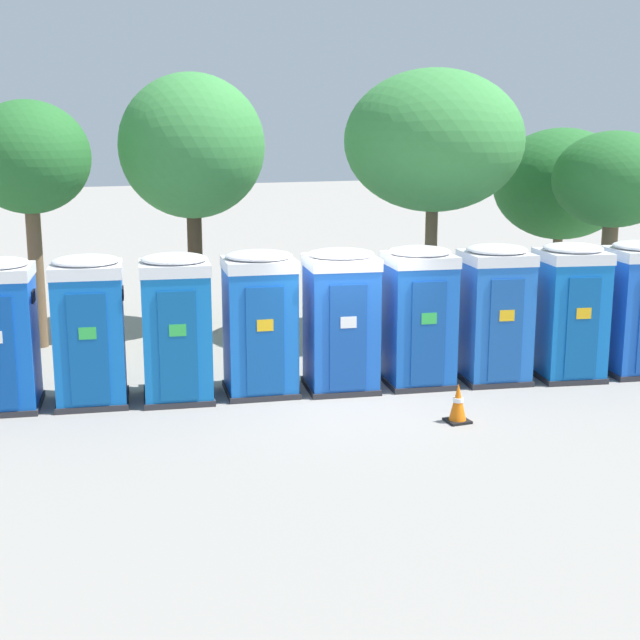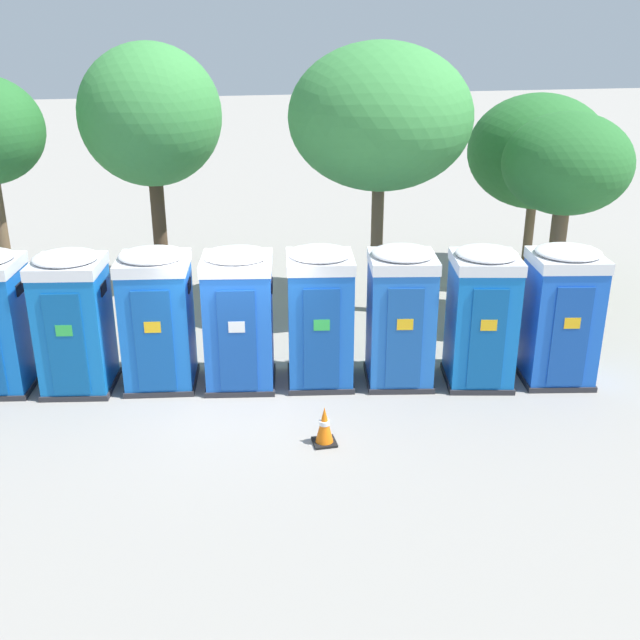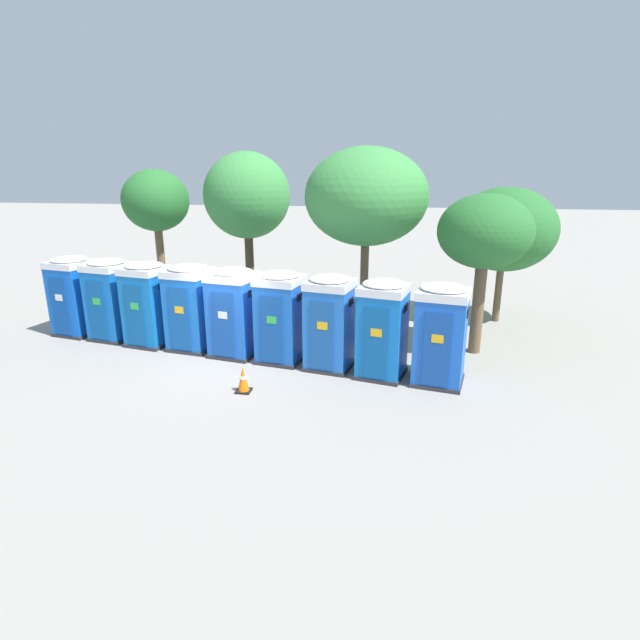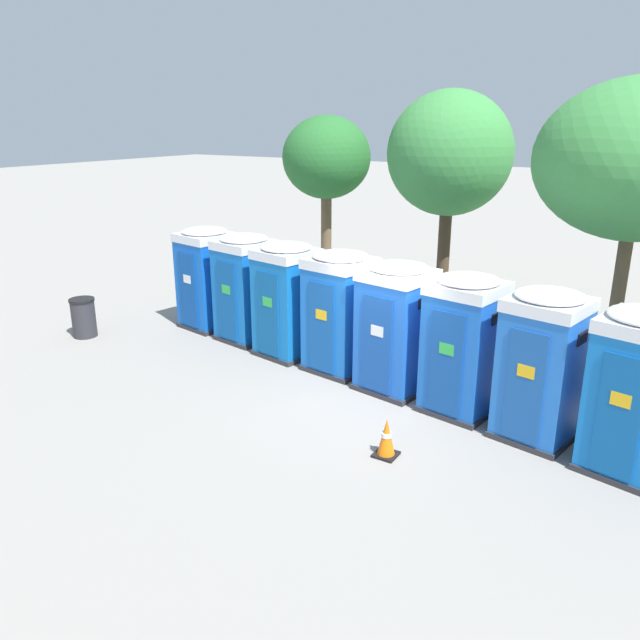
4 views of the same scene
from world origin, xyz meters
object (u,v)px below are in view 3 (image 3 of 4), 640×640
object	(u,v)px
portapotty_2	(148,304)
portapotty_7	(383,328)
portapotty_0	(74,295)
portapotty_6	(330,322)
portapotty_3	(191,307)
portapotty_8	(441,334)
portapotty_5	(281,316)
portapotty_4	(233,312)
street_tree_4	(156,202)
traffic_cone	(243,380)
street_tree_2	(485,233)
portapotty_1	(111,299)
street_tree_0	(366,197)
street_tree_1	(247,196)
street_tree_3	(505,230)

from	to	relation	value
portapotty_2	portapotty_7	bearing A→B (deg)	-10.50
portapotty_0	portapotty_6	xyz separation A→B (m)	(8.53, -1.53, 0.00)
portapotty_3	portapotty_8	world-z (taller)	same
portapotty_2	portapotty_3	size ratio (longest dim) A/B	1.00
portapotty_5	portapotty_8	size ratio (longest dim) A/B	1.00
portapotty_2	portapotty_4	size ratio (longest dim) A/B	1.00
portapotty_2	portapotty_8	world-z (taller)	same
portapotty_5	street_tree_4	world-z (taller)	street_tree_4
portapotty_6	traffic_cone	distance (m)	2.81
portapotty_5	street_tree_4	xyz separation A→B (m)	(-6.20, 5.50, 2.68)
traffic_cone	portapotty_5	bearing A→B (deg)	79.34
portapotty_8	traffic_cone	xyz separation A→B (m)	(-4.66, -1.33, -0.97)
street_tree_2	portapotty_1	bearing A→B (deg)	-177.09
portapotty_0	street_tree_2	xyz separation A→B (m)	(12.55, 0.32, 2.20)
street_tree_4	street_tree_2	bearing A→B (deg)	-18.66
portapotty_5	traffic_cone	xyz separation A→B (m)	(-0.41, -2.18, -0.97)
portapotty_2	street_tree_4	distance (m)	5.83
street_tree_0	street_tree_4	xyz separation A→B (m)	(-8.22, 2.18, -0.35)
portapotty_0	portapotty_5	distance (m)	7.22
portapotty_1	street_tree_0	world-z (taller)	street_tree_0
portapotty_3	portapotty_4	bearing A→B (deg)	-12.05
portapotty_3	street_tree_4	size ratio (longest dim) A/B	0.49
street_tree_4	traffic_cone	distance (m)	10.29
portapotty_6	portapotty_0	bearing A→B (deg)	169.82
street_tree_1	portapotty_4	bearing A→B (deg)	-77.57
street_tree_4	street_tree_0	bearing A→B (deg)	-14.87
portapotty_3	street_tree_1	size ratio (longest dim) A/B	0.44
portapotty_4	portapotty_6	world-z (taller)	same
portapotty_3	street_tree_4	distance (m)	6.57
portapotty_7	street_tree_0	bearing A→B (deg)	101.40
portapotty_2	portapotty_5	distance (m)	4.33
portapotty_3	portapotty_7	size ratio (longest dim) A/B	1.00
portapotty_7	street_tree_0	world-z (taller)	street_tree_0
street_tree_2	street_tree_4	bearing A→B (deg)	161.34
traffic_cone	portapotty_1	bearing A→B (deg)	148.89
portapotty_2	portapotty_8	xyz separation A→B (m)	(8.53, -1.54, -0.00)
portapotty_0	portapotty_1	xyz separation A→B (m)	(1.42, -0.24, 0.00)
portapotty_5	portapotty_6	xyz separation A→B (m)	(1.42, -0.29, 0.00)
portapotty_3	street_tree_3	world-z (taller)	street_tree_3
portapotty_3	portapotty_6	size ratio (longest dim) A/B	1.00
street_tree_2	traffic_cone	xyz separation A→B (m)	(-5.85, -3.75, -3.17)
portapotty_2	portapotty_1	bearing A→B (deg)	167.39
portapotty_7	street_tree_3	bearing A→B (deg)	55.93
portapotty_7	street_tree_1	bearing A→B (deg)	130.14
portapotty_4	street_tree_3	size ratio (longest dim) A/B	0.55
portapotty_0	street_tree_2	bearing A→B (deg)	1.47
portapotty_6	traffic_cone	world-z (taller)	portapotty_6
portapotty_4	street_tree_1	world-z (taller)	street_tree_1
traffic_cone	portapotty_2	bearing A→B (deg)	143.43
portapotty_2	portapotty_3	bearing A→B (deg)	-6.41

